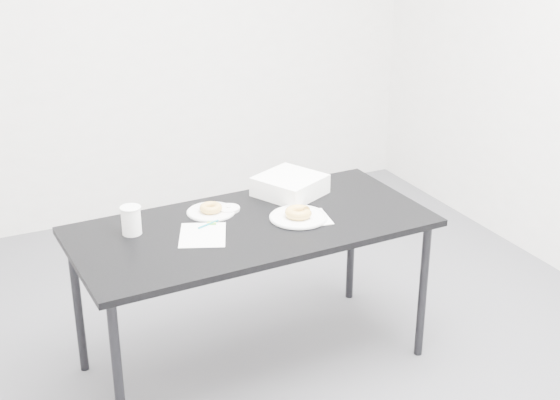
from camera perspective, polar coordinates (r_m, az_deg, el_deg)
name	(u,v)px	position (r m, az deg, el deg)	size (l,w,h in m)	color
floor	(254,371)	(3.70, -1.90, -12.40)	(4.00, 4.00, 0.00)	#4E4E53
wall_back	(119,12)	(4.98, -11.70, 13.35)	(4.00, 0.02, 2.70)	white
table	(252,235)	(3.43, -2.05, -2.56)	(1.59, 0.79, 0.72)	black
scorecard	(203,235)	(3.32, -5.68, -2.55)	(0.19, 0.24, 0.00)	white
logo_patch	(212,223)	(3.42, -5.02, -1.68)	(0.04, 0.04, 0.00)	green
pen	(208,224)	(3.40, -5.26, -1.77)	(0.01, 0.01, 0.11)	#0C7D8E
napkin	(308,218)	(3.46, 2.10, -1.34)	(0.18, 0.18, 0.00)	white
plate_near	(298,217)	(3.45, 1.36, -1.27)	(0.26, 0.26, 0.01)	white
donut_near	(298,212)	(3.44, 1.36, -0.91)	(0.12, 0.12, 0.04)	gold
plate_far	(211,212)	(3.53, -5.07, -0.87)	(0.22, 0.22, 0.01)	white
donut_far	(211,208)	(3.52, -5.08, -0.57)	(0.10, 0.10, 0.03)	gold
coffee_cup	(131,220)	(3.35, -10.83, -1.46)	(0.08, 0.08, 0.12)	white
cup_lid	(229,209)	(3.55, -3.77, -0.64)	(0.10, 0.10, 0.01)	white
bakery_box	(290,185)	(3.70, 0.73, 1.08)	(0.27, 0.27, 0.09)	white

